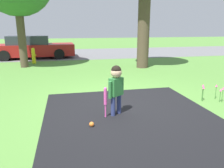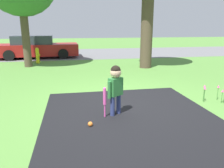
% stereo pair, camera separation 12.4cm
% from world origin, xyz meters
% --- Properties ---
extents(ground_plane, '(60.00, 60.00, 0.00)m').
position_xyz_m(ground_plane, '(0.00, 0.00, 0.00)').
color(ground_plane, '#518438').
extents(driveway_strip, '(3.50, 7.00, 0.01)m').
position_xyz_m(driveway_strip, '(-0.04, -2.50, 0.00)').
color(driveway_strip, black).
rests_on(driveway_strip, ground).
extents(street_strip, '(40.00, 6.00, 0.01)m').
position_xyz_m(street_strip, '(0.00, 10.10, 0.00)').
color(street_strip, slate).
rests_on(street_strip, ground).
extents(child, '(0.36, 0.29, 1.04)m').
position_xyz_m(child, '(-0.32, -0.71, 0.67)').
color(child, navy).
rests_on(child, ground).
extents(baseball_bat, '(0.06, 0.06, 0.63)m').
position_xyz_m(baseball_bat, '(-0.56, -0.80, 0.41)').
color(baseball_bat, '#E54CA5').
rests_on(baseball_bat, ground).
extents(sports_ball, '(0.09, 0.09, 0.09)m').
position_xyz_m(sports_ball, '(-0.89, -1.17, 0.04)').
color(sports_ball, orange).
rests_on(sports_ball, ground).
extents(fire_hydrant, '(0.23, 0.20, 0.77)m').
position_xyz_m(fire_hydrant, '(-2.82, 6.41, 0.38)').
color(fire_hydrant, yellow).
rests_on(fire_hydrant, ground).
extents(parked_car, '(4.62, 2.10, 1.27)m').
position_xyz_m(parked_car, '(-3.12, 8.44, 0.60)').
color(parked_car, maroon).
rests_on(parked_car, ground).
extents(flower_bed, '(0.48, 0.30, 0.42)m').
position_xyz_m(flower_bed, '(2.18, -0.37, 0.32)').
color(flower_bed, '#38702D').
rests_on(flower_bed, ground).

